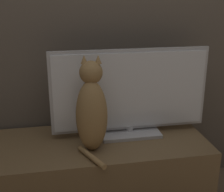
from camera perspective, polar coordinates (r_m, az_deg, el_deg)
The scene contains 3 objects.
tv_stand at distance 1.94m, azimuth -2.53°, elevation -14.41°, with size 1.26×0.54×0.47m.
tv at distance 1.82m, azimuth 3.35°, elevation 0.34°, with size 0.93×0.21×0.52m.
cat at distance 1.65m, azimuth -3.75°, elevation -2.63°, with size 0.19×0.32×0.52m.
Camera 1 is at (-0.22, -0.69, 1.30)m, focal length 50.00 mm.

